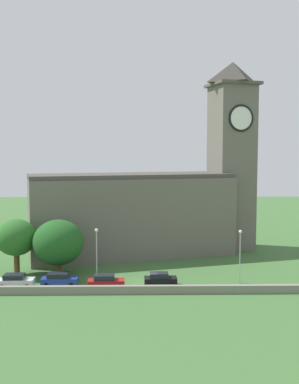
# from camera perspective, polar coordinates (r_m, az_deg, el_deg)

# --- Properties ---
(ground_plane) EXTENTS (200.00, 200.00, 0.00)m
(ground_plane) POSITION_cam_1_polar(r_m,az_deg,el_deg) (76.37, -0.37, -7.96)
(ground_plane) COLOR #3D6633
(church) EXTENTS (39.48, 19.16, 32.51)m
(church) POSITION_cam_1_polar(r_m,az_deg,el_deg) (77.55, 0.74, -1.01)
(church) COLOR #666056
(church) RESTS_ON ground
(quay_barrier) EXTENTS (54.34, 0.70, 1.02)m
(quay_barrier) POSITION_cam_1_polar(r_m,az_deg,el_deg) (57.04, -0.12, -11.95)
(quay_barrier) COLOR gray
(quay_barrier) RESTS_ON ground
(car_white) EXTENTS (4.54, 2.29, 1.72)m
(car_white) POSITION_cam_1_polar(r_m,az_deg,el_deg) (61.85, -16.19, -10.45)
(car_white) COLOR silver
(car_white) RESTS_ON ground
(car_blue) EXTENTS (4.65, 2.13, 1.65)m
(car_blue) POSITION_cam_1_polar(r_m,az_deg,el_deg) (61.32, -11.07, -10.51)
(car_blue) COLOR #233D9E
(car_blue) RESTS_ON ground
(car_red) EXTENTS (4.64, 2.22, 1.74)m
(car_red) POSITION_cam_1_polar(r_m,az_deg,el_deg) (59.32, -5.41, -10.93)
(car_red) COLOR red
(car_red) RESTS_ON ground
(car_black) EXTENTS (4.19, 2.17, 1.68)m
(car_black) POSITION_cam_1_polar(r_m,az_deg,el_deg) (60.26, 1.32, -10.69)
(car_black) COLOR black
(car_black) RESTS_ON ground
(streetlamp_west_mid) EXTENTS (0.44, 0.44, 7.22)m
(streetlamp_west_mid) POSITION_cam_1_polar(r_m,az_deg,el_deg) (60.78, -6.54, -6.74)
(streetlamp_west_mid) COLOR #9EA0A5
(streetlamp_west_mid) RESTS_ON ground
(streetlamp_central) EXTENTS (0.44, 0.44, 7.04)m
(streetlamp_central) POSITION_cam_1_polar(r_m,az_deg,el_deg) (61.50, 11.12, -6.77)
(streetlamp_central) COLOR #9EA0A5
(streetlamp_central) RESTS_ON ground
(tree_by_tower) EXTENTS (5.65, 5.65, 7.84)m
(tree_by_tower) POSITION_cam_1_polar(r_m,az_deg,el_deg) (66.85, -16.13, -5.43)
(tree_by_tower) COLOR brown
(tree_by_tower) RESTS_ON ground
(tree_churchyard) EXTENTS (6.96, 6.96, 7.89)m
(tree_churchyard) POSITION_cam_1_polar(r_m,az_deg,el_deg) (64.80, -11.18, -6.13)
(tree_churchyard) COLOR brown
(tree_churchyard) RESTS_ON ground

